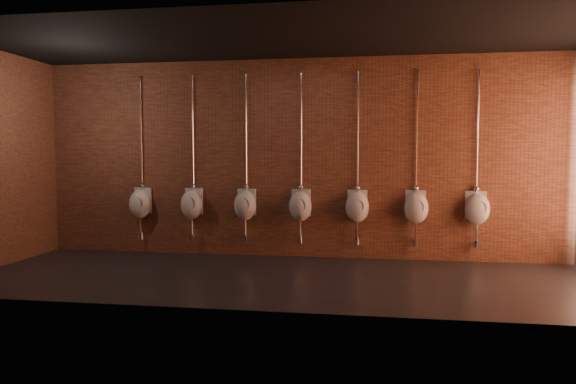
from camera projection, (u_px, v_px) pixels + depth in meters
name	position (u px, v px, depth m)	size (l,w,h in m)	color
ground	(282.00, 278.00, 6.93)	(8.50, 8.50, 0.00)	black
room_shell	(282.00, 128.00, 6.79)	(8.54, 3.04, 3.22)	black
urinal_0	(140.00, 203.00, 8.62)	(0.42, 0.38, 2.72)	silver
urinal_1	(192.00, 203.00, 8.48)	(0.42, 0.38, 2.72)	silver
urinal_2	(245.00, 204.00, 8.34)	(0.42, 0.38, 2.72)	silver
urinal_3	(300.00, 205.00, 8.21)	(0.42, 0.38, 2.72)	silver
urinal_4	(357.00, 206.00, 8.07)	(0.42, 0.38, 2.72)	silver
urinal_5	(416.00, 207.00, 7.93)	(0.42, 0.38, 2.72)	silver
urinal_6	(477.00, 208.00, 7.80)	(0.42, 0.38, 2.72)	silver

